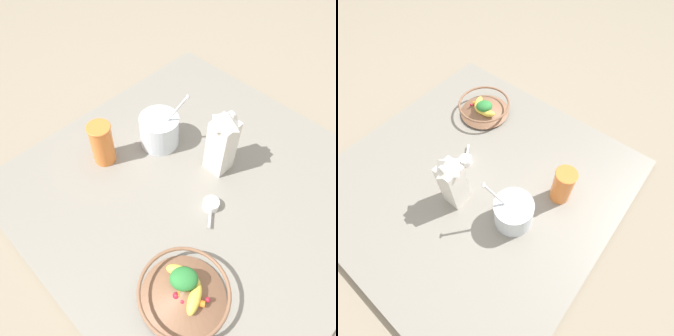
% 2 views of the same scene
% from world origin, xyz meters
% --- Properties ---
extents(ground_plane, '(6.00, 6.00, 0.00)m').
position_xyz_m(ground_plane, '(0.00, 0.00, 0.00)').
color(ground_plane, gray).
extents(countertop, '(1.07, 1.07, 0.03)m').
position_xyz_m(countertop, '(0.00, 0.00, 0.02)').
color(countertop, gray).
rests_on(countertop, ground_plane).
extents(fruit_bowl, '(0.24, 0.24, 0.09)m').
position_xyz_m(fruit_bowl, '(-0.21, 0.29, 0.07)').
color(fruit_bowl, brown).
rests_on(fruit_bowl, countertop).
extents(milk_carton, '(0.07, 0.07, 0.25)m').
position_xyz_m(milk_carton, '(0.01, -0.11, 0.16)').
color(milk_carton, silver).
rests_on(milk_carton, countertop).
extents(yogurt_tub, '(0.16, 0.14, 0.24)m').
position_xyz_m(yogurt_tub, '(0.22, -0.05, 0.10)').
color(yogurt_tub, silver).
rests_on(yogurt_tub, countertop).
extents(drinking_cup, '(0.08, 0.08, 0.16)m').
position_xyz_m(drinking_cup, '(0.30, 0.14, 0.12)').
color(drinking_cup, orange).
rests_on(drinking_cup, countertop).
extents(measuring_scoop, '(0.08, 0.09, 0.03)m').
position_xyz_m(measuring_scoop, '(-0.08, 0.03, 0.05)').
color(measuring_scoop, white).
rests_on(measuring_scoop, countertop).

